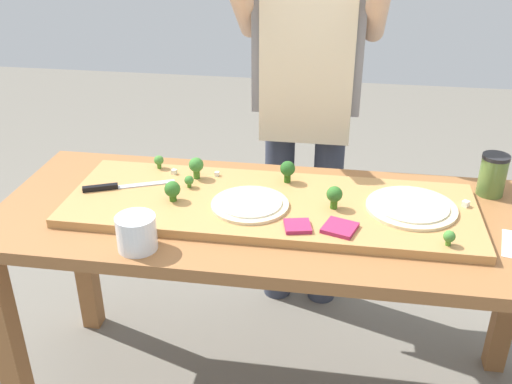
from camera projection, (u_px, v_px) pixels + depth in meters
The scene contains 20 objects.
prep_table at pixel (279, 242), 1.84m from camera, with size 1.75×0.68×0.77m.
cutting_board at pixel (270, 205), 1.80m from camera, with size 1.25×0.43×0.03m, color #B27F47.
chefs_knife at pixel (116, 187), 1.87m from camera, with size 0.27×0.13×0.02m.
pizza_whole_cheese_artichoke at pixel (411, 207), 1.75m from camera, with size 0.27×0.27×0.02m.
pizza_whole_white_garlic at pixel (250, 204), 1.76m from camera, with size 0.23×0.23×0.02m.
pizza_slice_center at pixel (298, 226), 1.65m from camera, with size 0.07×0.07×0.01m, color #9E234C.
pizza_slice_near_left at pixel (340, 228), 1.64m from camera, with size 0.09×0.09×0.01m, color #9E234C.
broccoli_floret_back_left at pixel (449, 237), 1.56m from camera, with size 0.03×0.03×0.04m.
broccoli_floret_back_mid at pixel (159, 161), 1.99m from camera, with size 0.03×0.03×0.05m.
broccoli_floret_front_right at pixel (288, 170), 1.89m from camera, with size 0.05×0.05×0.07m.
broccoli_floret_back_right at pixel (172, 190), 1.78m from camera, with size 0.05×0.05×0.06m.
broccoli_floret_center_left at pixel (189, 181), 1.87m from camera, with size 0.03×0.03×0.04m.
broccoli_floret_front_mid at pixel (334, 195), 1.73m from camera, with size 0.05×0.05×0.07m.
broccoli_floret_center_right at pixel (196, 166), 1.92m from camera, with size 0.05×0.05×0.07m.
cheese_crumble_a at pixel (466, 204), 1.76m from camera, with size 0.02×0.02×0.02m, color white.
cheese_crumble_b at pixel (217, 174), 1.95m from camera, with size 0.01×0.01×0.01m, color white.
cheese_crumble_c at pixel (174, 172), 1.96m from camera, with size 0.02×0.02×0.02m, color silver.
flour_cup at pixel (137, 235), 1.59m from camera, with size 0.11×0.11×0.10m.
sauce_jar at pixel (493, 175), 1.86m from camera, with size 0.09×0.09×0.14m.
cook_center at pixel (307, 82), 2.22m from camera, with size 0.54×0.39×1.67m.
Camera 1 is at (0.17, -1.55, 1.65)m, focal length 41.15 mm.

